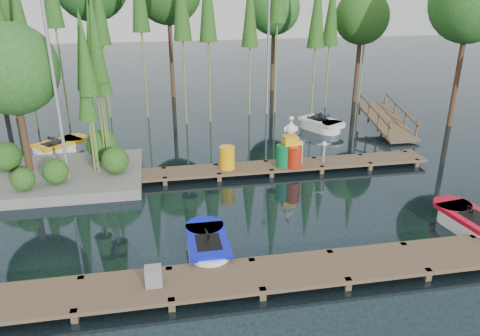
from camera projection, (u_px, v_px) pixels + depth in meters
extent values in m
plane|color=#1C2C34|center=(228.00, 204.00, 15.85)|extent=(90.00, 90.00, 0.00)
cube|color=brown|center=(257.00, 275.00, 11.66)|extent=(18.00, 1.50, 0.10)
cube|color=brown|center=(75.00, 320.00, 10.43)|extent=(0.16, 0.16, 0.50)
cube|color=brown|center=(82.00, 286.00, 11.58)|extent=(0.16, 0.16, 0.50)
cube|color=brown|center=(172.00, 308.00, 10.80)|extent=(0.16, 0.16, 0.50)
cube|color=brown|center=(169.00, 276.00, 11.94)|extent=(0.16, 0.16, 0.50)
cube|color=brown|center=(262.00, 297.00, 11.16)|extent=(0.16, 0.16, 0.50)
cube|color=brown|center=(252.00, 268.00, 12.31)|extent=(0.16, 0.16, 0.50)
cube|color=brown|center=(347.00, 287.00, 11.53)|extent=(0.16, 0.16, 0.50)
cube|color=brown|center=(329.00, 259.00, 12.67)|extent=(0.16, 0.16, 0.50)
cube|color=brown|center=(427.00, 278.00, 11.89)|extent=(0.16, 0.16, 0.50)
cube|color=brown|center=(402.00, 251.00, 13.04)|extent=(0.16, 0.16, 0.50)
cube|color=brown|center=(472.00, 244.00, 13.40)|extent=(0.16, 0.16, 0.50)
cube|color=brown|center=(243.00, 168.00, 18.20)|extent=(15.00, 1.20, 0.10)
cube|color=brown|center=(50.00, 192.00, 16.64)|extent=(0.16, 0.16, 0.50)
cube|color=brown|center=(55.00, 182.00, 17.51)|extent=(0.16, 0.16, 0.50)
cube|color=brown|center=(109.00, 188.00, 16.98)|extent=(0.16, 0.16, 0.50)
cube|color=brown|center=(111.00, 178.00, 17.86)|extent=(0.16, 0.16, 0.50)
cube|color=brown|center=(165.00, 184.00, 17.33)|extent=(0.16, 0.16, 0.50)
cube|color=brown|center=(164.00, 174.00, 18.20)|extent=(0.16, 0.16, 0.50)
cube|color=brown|center=(219.00, 180.00, 17.67)|extent=(0.16, 0.16, 0.50)
cube|color=brown|center=(216.00, 170.00, 18.54)|extent=(0.16, 0.16, 0.50)
cube|color=brown|center=(271.00, 176.00, 18.01)|extent=(0.16, 0.16, 0.50)
cube|color=brown|center=(266.00, 167.00, 18.89)|extent=(0.16, 0.16, 0.50)
cube|color=brown|center=(321.00, 172.00, 18.36)|extent=(0.16, 0.16, 0.50)
cube|color=brown|center=(314.00, 163.00, 19.23)|extent=(0.16, 0.16, 0.50)
cube|color=brown|center=(370.00, 169.00, 18.70)|extent=(0.16, 0.16, 0.50)
cube|color=brown|center=(360.00, 160.00, 19.57)|extent=(0.16, 0.16, 0.50)
cube|color=brown|center=(416.00, 165.00, 19.04)|extent=(0.16, 0.16, 0.50)
cube|color=brown|center=(404.00, 157.00, 19.92)|extent=(0.16, 0.16, 0.50)
cube|color=slate|center=(57.00, 178.00, 17.50)|extent=(6.20, 4.20, 0.42)
sphere|color=#2D611F|center=(7.00, 157.00, 17.45)|extent=(1.10, 1.10, 1.10)
sphere|color=#2D611F|center=(56.00, 171.00, 16.37)|extent=(0.90, 0.90, 0.90)
sphere|color=#2D611F|center=(102.00, 145.00, 18.56)|extent=(1.20, 1.20, 1.20)
sphere|color=#2D611F|center=(23.00, 179.00, 15.86)|extent=(0.80, 0.80, 0.80)
sphere|color=#2D611F|center=(115.00, 160.00, 17.24)|extent=(1.00, 1.00, 1.00)
cylinder|color=#462E1D|center=(23.00, 130.00, 17.01)|extent=(0.24, 0.24, 3.60)
sphere|color=#2D6A25|center=(12.00, 69.00, 16.18)|extent=(3.20, 3.20, 3.20)
cylinder|color=olive|center=(98.00, 99.00, 17.26)|extent=(0.07, 0.07, 5.93)
cone|color=#2D611F|center=(92.00, 42.00, 16.47)|extent=(0.70, 0.70, 2.97)
cylinder|color=olive|center=(89.00, 104.00, 17.10)|extent=(0.07, 0.07, 5.66)
cone|color=#2D611F|center=(83.00, 49.00, 16.35)|extent=(0.70, 0.70, 2.83)
cylinder|color=olive|center=(105.00, 108.00, 17.44)|extent=(0.07, 0.07, 5.22)
cone|color=#2D611F|center=(99.00, 59.00, 16.75)|extent=(0.70, 0.70, 2.61)
cylinder|color=olive|center=(91.00, 110.00, 16.58)|extent=(0.07, 0.07, 5.53)
cone|color=#2D611F|center=(85.00, 55.00, 15.85)|extent=(0.70, 0.70, 2.76)
cylinder|color=olive|center=(90.00, 130.00, 16.96)|extent=(0.07, 0.07, 4.01)
cone|color=#2D611F|center=(85.00, 92.00, 16.43)|extent=(0.70, 0.70, 2.01)
cylinder|color=olive|center=(101.00, 98.00, 17.14)|extent=(0.07, 0.07, 6.11)
cone|color=#2D611F|center=(95.00, 38.00, 16.33)|extent=(0.70, 0.70, 3.05)
cylinder|color=#462E1D|center=(459.00, 67.00, 23.15)|extent=(0.26, 0.26, 6.06)
sphere|color=#2D6A25|center=(470.00, 2.00, 22.01)|extent=(3.81, 3.81, 3.81)
cylinder|color=#462E1D|center=(358.00, 61.00, 28.11)|extent=(0.26, 0.26, 5.02)
sphere|color=#2D611F|center=(362.00, 17.00, 27.16)|extent=(3.16, 3.16, 3.16)
cylinder|color=#462E1D|center=(273.00, 51.00, 31.03)|extent=(0.26, 0.26, 5.31)
sphere|color=#2D6A25|center=(274.00, 8.00, 30.03)|extent=(3.34, 3.34, 3.34)
cylinder|color=#462E1D|center=(171.00, 45.00, 29.06)|extent=(0.26, 0.26, 6.46)
cylinder|color=#462E1D|center=(97.00, 44.00, 28.21)|extent=(0.26, 0.26, 6.85)
cylinder|color=olive|center=(2.00, 40.00, 23.99)|extent=(0.09, 0.09, 8.36)
cylinder|color=olive|center=(25.00, 54.00, 22.38)|extent=(0.09, 0.09, 7.48)
cone|color=#2D611F|center=(18.00, 8.00, 21.59)|extent=(0.90, 0.90, 4.11)
cylinder|color=olive|center=(56.00, 29.00, 22.74)|extent=(0.09, 0.09, 9.66)
cylinder|color=olive|center=(103.00, 46.00, 24.38)|extent=(0.09, 0.09, 7.69)
cone|color=#2D611F|center=(98.00, 2.00, 23.57)|extent=(0.90, 0.90, 4.23)
cylinder|color=olive|center=(142.00, 33.00, 24.16)|extent=(0.09, 0.09, 8.99)
cylinder|color=olive|center=(183.00, 41.00, 23.14)|extent=(0.09, 0.09, 8.44)
cylinder|color=olive|center=(208.00, 43.00, 23.51)|extent=(0.09, 0.09, 8.22)
cylinder|color=olive|center=(250.00, 47.00, 24.85)|extent=(0.09, 0.09, 7.41)
cone|color=#2D611F|center=(250.00, 6.00, 24.07)|extent=(0.90, 0.90, 4.07)
cylinder|color=olive|center=(277.00, 23.00, 24.87)|extent=(0.09, 0.09, 9.77)
cylinder|color=olive|center=(315.00, 48.00, 24.46)|extent=(0.09, 0.09, 7.40)
cone|color=#2D611F|center=(318.00, 7.00, 23.68)|extent=(0.90, 0.90, 4.07)
cylinder|color=olive|center=(329.00, 46.00, 26.20)|extent=(0.09, 0.09, 7.14)
cone|color=#2D611F|center=(332.00, 9.00, 25.44)|extent=(0.90, 0.90, 3.93)
cylinder|color=olive|center=(365.00, 30.00, 27.26)|extent=(0.09, 0.09, 8.61)
cylinder|color=gray|center=(56.00, 93.00, 15.88)|extent=(0.12, 0.12, 7.00)
cylinder|color=gray|center=(268.00, 50.00, 25.22)|extent=(0.12, 0.12, 7.00)
cube|color=brown|center=(387.00, 121.00, 23.09)|extent=(1.50, 3.94, 0.95)
cube|color=brown|center=(389.00, 131.00, 21.50)|extent=(0.08, 0.08, 0.90)
cube|color=brown|center=(378.00, 122.00, 22.46)|extent=(0.08, 0.08, 0.90)
cube|color=brown|center=(369.00, 114.00, 23.42)|extent=(0.08, 0.08, 0.90)
cube|color=brown|center=(360.00, 106.00, 24.38)|extent=(0.08, 0.08, 0.90)
cube|color=brown|center=(375.00, 110.00, 22.74)|extent=(0.06, 3.54, 0.83)
cube|color=brown|center=(417.00, 129.00, 21.73)|extent=(0.08, 0.08, 0.90)
cube|color=brown|center=(405.00, 121.00, 22.69)|extent=(0.08, 0.08, 0.90)
cube|color=brown|center=(395.00, 112.00, 23.65)|extent=(0.08, 0.08, 0.90)
cube|color=brown|center=(385.00, 105.00, 24.61)|extent=(0.08, 0.08, 0.90)
cube|color=brown|center=(401.00, 109.00, 22.98)|extent=(0.06, 3.54, 0.83)
cube|color=white|center=(208.00, 249.00, 12.90)|extent=(1.09, 1.10, 0.50)
cylinder|color=white|center=(206.00, 239.00, 13.40)|extent=(1.09, 1.09, 0.50)
cylinder|color=white|center=(210.00, 260.00, 12.40)|extent=(1.09, 1.09, 0.50)
cube|color=#0811DB|center=(208.00, 241.00, 12.80)|extent=(1.12, 1.90, 0.13)
cylinder|color=#0811DB|center=(205.00, 227.00, 13.53)|extent=(1.11, 1.11, 0.13)
cube|color=black|center=(208.00, 243.00, 12.62)|extent=(0.68, 0.90, 0.05)
torus|color=black|center=(207.00, 232.00, 12.86)|extent=(0.14, 0.25, 0.24)
cube|color=white|center=(471.00, 225.00, 14.15)|extent=(1.29, 1.30, 0.52)
cylinder|color=white|center=(457.00, 217.00, 14.65)|extent=(1.29, 1.29, 0.52)
cube|color=red|center=(472.00, 217.00, 14.04)|extent=(1.43, 2.13, 0.13)
cylinder|color=red|center=(452.00, 205.00, 14.77)|extent=(1.31, 1.31, 0.13)
cube|color=black|center=(478.00, 218.00, 13.86)|extent=(0.83, 1.03, 0.06)
torus|color=black|center=(470.00, 209.00, 14.09)|extent=(0.18, 0.28, 0.25)
cube|color=white|center=(59.00, 149.00, 20.42)|extent=(1.57, 1.57, 0.51)
cylinder|color=white|center=(70.00, 146.00, 20.83)|extent=(1.57, 1.57, 0.51)
cylinder|color=white|center=(47.00, 153.00, 20.01)|extent=(1.57, 1.57, 0.51)
cube|color=#FFAF0D|center=(58.00, 143.00, 20.31)|extent=(2.20, 2.13, 0.13)
cylinder|color=#FFAF0D|center=(74.00, 139.00, 20.91)|extent=(1.60, 1.60, 0.13)
cube|color=black|center=(54.00, 143.00, 20.16)|extent=(1.14, 1.12, 0.06)
torus|color=black|center=(60.00, 138.00, 20.35)|extent=(0.28, 0.27, 0.25)
imported|color=#1E1E2D|center=(52.00, 139.00, 20.04)|extent=(0.50, 0.49, 0.90)
cube|color=white|center=(320.00, 126.00, 23.60)|extent=(1.57, 1.57, 0.53)
cylinder|color=white|center=(329.00, 129.00, 23.19)|extent=(1.56, 1.56, 0.53)
cylinder|color=white|center=(311.00, 124.00, 24.01)|extent=(1.56, 1.56, 0.53)
cube|color=white|center=(320.00, 121.00, 23.49)|extent=(2.01, 2.31, 0.13)
cylinder|color=white|center=(334.00, 124.00, 22.89)|extent=(1.60, 1.60, 0.13)
cube|color=black|center=(318.00, 119.00, 23.61)|extent=(1.09, 1.17, 0.06)
torus|color=black|center=(323.00, 117.00, 23.32)|extent=(0.25, 0.30, 0.25)
imported|color=#1E1E2D|center=(317.00, 115.00, 23.57)|extent=(0.44, 0.47, 0.86)
imported|color=#1E1E2D|center=(326.00, 116.00, 23.55)|extent=(0.33, 0.37, 0.65)
cube|color=gray|center=(153.00, 276.00, 11.12)|extent=(0.40, 0.34, 0.48)
cylinder|color=#FFAF0D|center=(227.00, 158.00, 17.91)|extent=(0.59, 0.59, 0.88)
cylinder|color=#0B6930|center=(283.00, 156.00, 18.11)|extent=(0.57, 0.57, 0.86)
cylinder|color=silver|center=(296.00, 152.00, 18.46)|extent=(0.57, 0.57, 0.86)
cylinder|color=#B8230D|center=(294.00, 157.00, 18.00)|extent=(0.57, 0.57, 0.86)
cube|color=#FFAF0D|center=(290.00, 140.00, 18.02)|extent=(0.53, 0.53, 0.33)
sphere|color=white|center=(291.00, 129.00, 17.84)|extent=(0.42, 0.42, 0.42)
cylinder|color=white|center=(291.00, 123.00, 17.75)|extent=(0.10, 0.10, 0.29)
sphere|color=white|center=(291.00, 119.00, 17.69)|extent=(0.19, 0.19, 0.19)
cone|color=#DB580B|center=(293.00, 121.00, 17.53)|extent=(0.10, 0.29, 0.10)
cube|color=white|center=(291.00, 129.00, 17.84)|extent=(0.53, 0.06, 0.17)
cylinder|color=gray|center=(324.00, 154.00, 18.62)|extent=(0.11, 0.11, 0.63)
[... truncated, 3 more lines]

